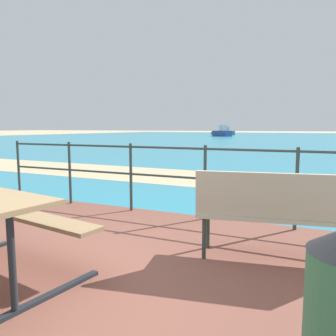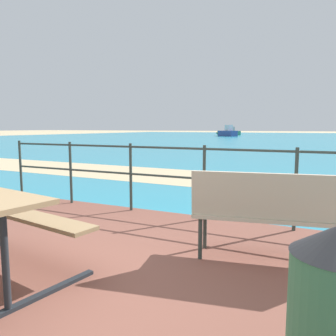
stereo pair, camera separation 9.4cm
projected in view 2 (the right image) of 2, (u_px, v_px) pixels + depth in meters
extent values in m
plane|color=tan|center=(33.00, 293.00, 2.68)|extent=(240.00, 240.00, 0.00)
cube|color=brown|center=(33.00, 290.00, 2.68)|extent=(6.40, 5.20, 0.06)
cube|color=teal|center=(306.00, 139.00, 38.53)|extent=(90.00, 90.00, 0.01)
cube|color=tan|center=(232.00, 181.00, 8.32)|extent=(54.06, 4.36, 0.01)
cube|color=#8C704C|center=(30.00, 217.00, 3.13)|extent=(1.61, 0.51, 0.04)
cylinder|color=#1E2328|center=(5.00, 262.00, 2.25)|extent=(0.06, 0.06, 0.73)
cube|color=#1E2328|center=(8.00, 310.00, 2.29)|extent=(0.30, 1.50, 0.03)
cube|color=#BCAD93|center=(270.00, 217.00, 3.16)|extent=(1.51, 0.66, 0.04)
cube|color=#BCAD93|center=(272.00, 196.00, 2.96)|extent=(1.45, 0.33, 0.42)
cylinder|color=#2D3833|center=(205.00, 228.00, 3.50)|extent=(0.04, 0.04, 0.43)
cylinder|color=#2D3833|center=(200.00, 237.00, 3.21)|extent=(0.04, 0.04, 0.43)
cylinder|color=#2D3833|center=(21.00, 169.00, 6.07)|extent=(0.04, 0.04, 1.03)
cylinder|color=#2D3833|center=(71.00, 173.00, 5.57)|extent=(0.04, 0.04, 1.03)
cylinder|color=#2D3833|center=(131.00, 177.00, 5.07)|extent=(0.04, 0.04, 1.03)
cylinder|color=#2D3833|center=(204.00, 183.00, 4.56)|extent=(0.04, 0.04, 1.03)
cylinder|color=#2D3833|center=(296.00, 189.00, 4.06)|extent=(0.04, 0.04, 1.03)
cylinder|color=#2D3833|center=(165.00, 148.00, 4.76)|extent=(5.90, 0.03, 0.03)
cylinder|color=#2D3833|center=(166.00, 176.00, 4.81)|extent=(5.90, 0.03, 0.03)
cube|color=#2D478C|center=(228.00, 133.00, 49.46)|extent=(3.25, 2.81, 0.83)
cube|color=silver|center=(229.00, 128.00, 49.15)|extent=(1.23, 1.22, 0.85)
cone|color=#2D478C|center=(220.00, 133.00, 51.02)|extent=(0.84, 0.90, 0.75)
cube|color=#338466|center=(229.00, 133.00, 57.17)|extent=(3.80, 3.20, 0.72)
cube|color=#A5A8AD|center=(231.00, 129.00, 57.14)|extent=(1.42, 1.29, 0.70)
cone|color=#338466|center=(217.00, 133.00, 56.81)|extent=(0.78, 0.82, 0.65)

